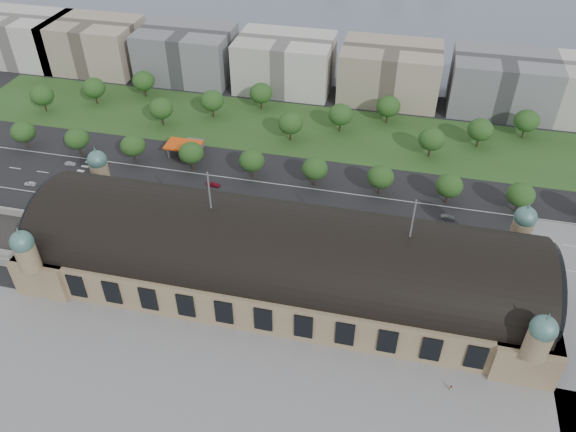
% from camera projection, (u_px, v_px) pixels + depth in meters
% --- Properties ---
extents(ground, '(900.00, 900.00, 0.00)m').
position_uv_depth(ground, '(281.00, 284.00, 169.23)').
color(ground, black).
rests_on(ground, ground).
extents(station, '(150.00, 48.40, 44.30)m').
position_uv_depth(station, '(281.00, 259.00, 162.85)').
color(station, '#9D8861').
rests_on(station, ground).
extents(plaza_south, '(190.00, 48.00, 0.12)m').
position_uv_depth(plaza_south, '(279.00, 419.00, 133.85)').
color(plaza_south, gray).
rests_on(plaza_south, ground).
extents(road_slab, '(260.00, 26.00, 0.10)m').
position_uv_depth(road_slab, '(252.00, 201.00, 201.79)').
color(road_slab, black).
rests_on(road_slab, ground).
extents(grass_belt, '(300.00, 45.00, 0.10)m').
position_uv_depth(grass_belt, '(298.00, 129.00, 242.93)').
color(grass_belt, '#2D4D1F').
rests_on(grass_belt, ground).
extents(petrol_station, '(14.00, 13.00, 5.05)m').
position_uv_depth(petrol_station, '(189.00, 145.00, 226.78)').
color(petrol_station, '#E94B0D').
rests_on(petrol_station, ground).
extents(office_0, '(45.00, 32.00, 24.00)m').
position_uv_depth(office_0, '(25.00, 38.00, 293.35)').
color(office_0, silver).
rests_on(office_0, ground).
extents(office_1, '(45.00, 32.00, 24.00)m').
position_uv_depth(office_1, '(95.00, 45.00, 286.31)').
color(office_1, tan).
rests_on(office_1, ground).
extents(office_2, '(45.00, 32.00, 24.00)m').
position_uv_depth(office_2, '(187.00, 54.00, 277.50)').
color(office_2, gray).
rests_on(office_2, ground).
extents(office_3, '(45.00, 32.00, 24.00)m').
position_uv_depth(office_3, '(285.00, 63.00, 268.69)').
color(office_3, silver).
rests_on(office_3, ground).
extents(office_4, '(45.00, 32.00, 24.00)m').
position_uv_depth(office_4, '(390.00, 73.00, 259.88)').
color(office_4, tan).
rests_on(office_4, ground).
extents(office_5, '(45.00, 32.00, 24.00)m').
position_uv_depth(office_5, '(502.00, 83.00, 251.07)').
color(office_5, gray).
rests_on(office_5, ground).
extents(tree_row_0, '(9.60, 9.60, 11.52)m').
position_uv_depth(tree_row_0, '(23.00, 132.00, 226.26)').
color(tree_row_0, '#2D2116').
rests_on(tree_row_0, ground).
extents(tree_row_1, '(9.60, 9.60, 11.52)m').
position_uv_depth(tree_row_1, '(77.00, 138.00, 222.03)').
color(tree_row_1, '#2D2116').
rests_on(tree_row_1, ground).
extents(tree_row_2, '(9.60, 9.60, 11.52)m').
position_uv_depth(tree_row_2, '(133.00, 146.00, 217.80)').
color(tree_row_2, '#2D2116').
rests_on(tree_row_2, ground).
extents(tree_row_3, '(9.60, 9.60, 11.52)m').
position_uv_depth(tree_row_3, '(191.00, 153.00, 213.57)').
color(tree_row_3, '#2D2116').
rests_on(tree_row_3, ground).
extents(tree_row_4, '(9.60, 9.60, 11.52)m').
position_uv_depth(tree_row_4, '(252.00, 161.00, 209.34)').
color(tree_row_4, '#2D2116').
rests_on(tree_row_4, ground).
extents(tree_row_5, '(9.60, 9.60, 11.52)m').
position_uv_depth(tree_row_5, '(315.00, 169.00, 205.12)').
color(tree_row_5, '#2D2116').
rests_on(tree_row_5, ground).
extents(tree_row_6, '(9.60, 9.60, 11.52)m').
position_uv_depth(tree_row_6, '(381.00, 177.00, 200.89)').
color(tree_row_6, '#2D2116').
rests_on(tree_row_6, ground).
extents(tree_row_7, '(9.60, 9.60, 11.52)m').
position_uv_depth(tree_row_7, '(449.00, 186.00, 196.66)').
color(tree_row_7, '#2D2116').
rests_on(tree_row_7, ground).
extents(tree_row_8, '(9.60, 9.60, 11.52)m').
position_uv_depth(tree_row_8, '(521.00, 195.00, 192.43)').
color(tree_row_8, '#2D2116').
rests_on(tree_row_8, ground).
extents(tree_belt_0, '(10.40, 10.40, 12.48)m').
position_uv_depth(tree_belt_0, '(42.00, 95.00, 250.56)').
color(tree_belt_0, '#2D2116').
rests_on(tree_belt_0, ground).
extents(tree_belt_1, '(10.40, 10.40, 12.48)m').
position_uv_depth(tree_belt_1, '(94.00, 88.00, 256.38)').
color(tree_belt_1, '#2D2116').
rests_on(tree_belt_1, ground).
extents(tree_belt_2, '(10.40, 10.40, 12.48)m').
position_uv_depth(tree_belt_2, '(143.00, 81.00, 262.20)').
color(tree_belt_2, '#2D2116').
rests_on(tree_belt_2, ground).
extents(tree_belt_3, '(10.40, 10.40, 12.48)m').
position_uv_depth(tree_belt_3, '(161.00, 109.00, 240.51)').
color(tree_belt_3, '#2D2116').
rests_on(tree_belt_3, ground).
extents(tree_belt_4, '(10.40, 10.40, 12.48)m').
position_uv_depth(tree_belt_4, '(212.00, 101.00, 246.34)').
color(tree_belt_4, '#2D2116').
rests_on(tree_belt_4, ground).
extents(tree_belt_5, '(10.40, 10.40, 12.48)m').
position_uv_depth(tree_belt_5, '(261.00, 93.00, 252.16)').
color(tree_belt_5, '#2D2116').
rests_on(tree_belt_5, ground).
extents(tree_belt_6, '(10.40, 10.40, 12.48)m').
position_uv_depth(tree_belt_6, '(290.00, 123.00, 230.47)').
color(tree_belt_6, '#2D2116').
rests_on(tree_belt_6, ground).
extents(tree_belt_7, '(10.40, 10.40, 12.48)m').
position_uv_depth(tree_belt_7, '(341.00, 115.00, 236.29)').
color(tree_belt_7, '#2D2116').
rests_on(tree_belt_7, ground).
extents(tree_belt_8, '(10.40, 10.40, 12.48)m').
position_uv_depth(tree_belt_8, '(388.00, 106.00, 242.11)').
color(tree_belt_8, '#2D2116').
rests_on(tree_belt_8, ground).
extents(tree_belt_9, '(10.40, 10.40, 12.48)m').
position_uv_depth(tree_belt_9, '(432.00, 139.00, 220.43)').
color(tree_belt_9, '#2D2116').
rests_on(tree_belt_9, ground).
extents(tree_belt_10, '(10.40, 10.40, 12.48)m').
position_uv_depth(tree_belt_10, '(480.00, 130.00, 226.25)').
color(tree_belt_10, '#2D2116').
rests_on(tree_belt_10, ground).
extents(tree_belt_11, '(10.40, 10.40, 12.48)m').
position_uv_depth(tree_belt_11, '(527.00, 121.00, 232.07)').
color(tree_belt_11, '#2D2116').
rests_on(tree_belt_11, ground).
extents(traffic_car_0, '(4.45, 1.99, 1.49)m').
position_uv_depth(traffic_car_0, '(30.00, 183.00, 209.35)').
color(traffic_car_0, silver).
rests_on(traffic_car_0, ground).
extents(traffic_car_1, '(4.31, 1.82, 1.38)m').
position_uv_depth(traffic_car_1, '(70.00, 164.00, 220.07)').
color(traffic_car_1, gray).
rests_on(traffic_car_1, ground).
extents(traffic_car_3, '(5.10, 2.21, 1.46)m').
position_uv_depth(traffic_car_3, '(214.00, 185.00, 208.77)').
color(traffic_car_3, maroon).
rests_on(traffic_car_3, ground).
extents(traffic_car_4, '(4.91, 2.17, 1.64)m').
position_uv_depth(traffic_car_4, '(298.00, 210.00, 196.70)').
color(traffic_car_4, '#1E1A4B').
rests_on(traffic_car_4, ground).
extents(traffic_car_5, '(4.65, 1.70, 1.52)m').
position_uv_depth(traffic_car_5, '(448.00, 217.00, 193.39)').
color(traffic_car_5, '#585960').
rests_on(traffic_car_5, ground).
extents(parked_car_0, '(4.20, 3.22, 1.33)m').
position_uv_depth(parked_car_0, '(83.00, 206.00, 198.50)').
color(parked_car_0, black).
rests_on(parked_car_0, ground).
extents(parked_car_1, '(5.79, 5.03, 1.48)m').
position_uv_depth(parked_car_1, '(154.00, 209.00, 197.04)').
color(parked_car_1, maroon).
rests_on(parked_car_1, ground).
extents(parked_car_2, '(5.96, 4.27, 1.60)m').
position_uv_depth(parked_car_2, '(98.00, 208.00, 197.35)').
color(parked_car_2, '#1B214C').
rests_on(parked_car_2, ground).
extents(parked_car_3, '(4.47, 3.84, 1.45)m').
position_uv_depth(parked_car_3, '(168.00, 211.00, 196.09)').
color(parked_car_3, '#595C61').
rests_on(parked_car_3, ground).
extents(parked_car_4, '(4.98, 3.95, 1.59)m').
position_uv_depth(parked_car_4, '(196.00, 218.00, 192.99)').
color(parked_car_4, silver).
rests_on(parked_car_4, ground).
extents(parked_car_5, '(5.96, 5.26, 1.53)m').
position_uv_depth(parked_car_5, '(166.00, 211.00, 196.25)').
color(parked_car_5, gray).
rests_on(parked_car_5, ground).
extents(parked_car_6, '(4.95, 3.81, 1.34)m').
position_uv_depth(parked_car_6, '(244.00, 230.00, 188.03)').
color(parked_car_6, black).
rests_on(parked_car_6, ground).
extents(bus_west, '(11.23, 2.71, 3.12)m').
position_uv_depth(bus_west, '(263.00, 216.00, 192.73)').
color(bus_west, red).
rests_on(bus_west, ground).
extents(bus_mid, '(10.59, 2.90, 2.92)m').
position_uv_depth(bus_mid, '(331.00, 230.00, 187.05)').
color(bus_mid, beige).
rests_on(bus_mid, ground).
extents(bus_east, '(12.73, 3.13, 3.53)m').
position_uv_depth(bus_east, '(421.00, 233.00, 185.08)').
color(bus_east, silver).
rests_on(bus_east, ground).
extents(pedestrian_0, '(0.94, 0.56, 1.88)m').
position_uv_depth(pedestrian_0, '(451.00, 388.00, 139.46)').
color(pedestrian_0, gray).
rests_on(pedestrian_0, ground).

